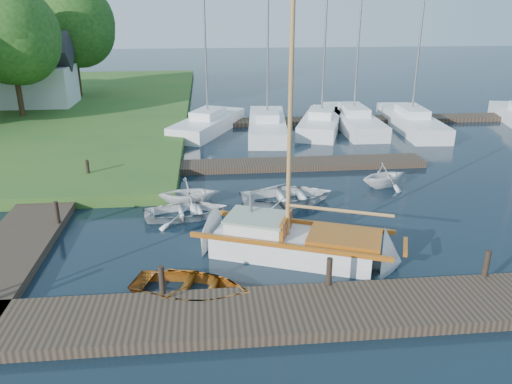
{
  "coord_description": "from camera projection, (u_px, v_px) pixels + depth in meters",
  "views": [
    {
      "loc": [
        -1.67,
        -16.67,
        7.49
      ],
      "look_at": [
        0.0,
        0.0,
        1.2
      ],
      "focal_mm": 35.0,
      "sensor_mm": 36.0,
      "label": 1
    }
  ],
  "objects": [
    {
      "name": "tender_a",
      "position": [
        186.0,
        209.0,
        18.7
      ],
      "size": [
        3.42,
        2.67,
        0.65
      ],
      "primitive_type": "imported",
      "rotation": [
        0.0,
        0.0,
        1.72
      ],
      "color": "silver",
      "rests_on": "ground"
    },
    {
      "name": "marina_boat_0",
      "position": [
        208.0,
        122.0,
        31.32
      ],
      "size": [
        5.02,
        7.48,
        11.38
      ],
      "rotation": [
        0.0,
        0.0,
        1.14
      ],
      "color": "silver",
      "rests_on": "ground"
    },
    {
      "name": "sailboat",
      "position": [
        298.0,
        245.0,
        15.82
      ],
      "size": [
        7.37,
        4.46,
        9.83
      ],
      "rotation": [
        0.0,
        0.0,
        -0.38
      ],
      "color": "silver",
      "rests_on": "ground"
    },
    {
      "name": "far_dock",
      "position": [
        283.0,
        164.0,
        24.5
      ],
      "size": [
        14.0,
        1.6,
        0.3
      ],
      "primitive_type": "cube",
      "color": "#2F251B",
      "rests_on": "ground"
    },
    {
      "name": "tender_c",
      "position": [
        287.0,
        194.0,
        20.03
      ],
      "size": [
        4.0,
        3.03,
        0.78
      ],
      "primitive_type": "imported",
      "rotation": [
        0.0,
        0.0,
        1.66
      ],
      "color": "silver",
      "rests_on": "ground"
    },
    {
      "name": "mooring_post_3",
      "position": [
        487.0,
        263.0,
        13.97
      ],
      "size": [
        0.16,
        0.16,
        0.8
      ],
      "primitive_type": "cylinder",
      "color": "black",
      "rests_on": "near_dock"
    },
    {
      "name": "mooring_post_5",
      "position": [
        88.0,
        169.0,
        22.07
      ],
      "size": [
        0.16,
        0.16,
        0.8
      ],
      "primitive_type": "cylinder",
      "color": "black",
      "rests_on": "left_dock"
    },
    {
      "name": "mooring_post_1",
      "position": [
        162.0,
        280.0,
        13.13
      ],
      "size": [
        0.16,
        0.16,
        0.8
      ],
      "primitive_type": "cylinder",
      "color": "black",
      "rests_on": "near_dock"
    },
    {
      "name": "house_c",
      "position": [
        37.0,
        76.0,
        36.59
      ],
      "size": [
        5.25,
        4.0,
        5.28
      ],
      "color": "white",
      "rests_on": "shore"
    },
    {
      "name": "pontoon",
      "position": [
        378.0,
        120.0,
        34.1
      ],
      "size": [
        30.0,
        1.6,
        0.3
      ],
      "primitive_type": "cube",
      "color": "#2F251B",
      "rests_on": "ground"
    },
    {
      "name": "tender_b",
      "position": [
        189.0,
        191.0,
        19.65
      ],
      "size": [
        2.51,
        2.2,
        1.27
      ],
      "primitive_type": "imported",
      "rotation": [
        0.0,
        0.0,
        1.62
      ],
      "color": "silver",
      "rests_on": "ground"
    },
    {
      "name": "near_dock",
      "position": [
        280.0,
        313.0,
        12.67
      ],
      "size": [
        18.0,
        2.2,
        0.3
      ],
      "primitive_type": "cube",
      "color": "#2F251B",
      "rests_on": "ground"
    },
    {
      "name": "mooring_post_4",
      "position": [
        57.0,
        212.0,
        17.41
      ],
      "size": [
        0.16,
        0.16,
        0.8
      ],
      "primitive_type": "cylinder",
      "color": "black",
      "rests_on": "left_dock"
    },
    {
      "name": "marina_boat_3",
      "position": [
        353.0,
        119.0,
        32.45
      ],
      "size": [
        2.37,
        8.58,
        11.39
      ],
      "rotation": [
        0.0,
        0.0,
        1.55
      ],
      "color": "silver",
      "rests_on": "ground"
    },
    {
      "name": "marina_boat_4",
      "position": [
        411.0,
        120.0,
        32.08
      ],
      "size": [
        2.8,
        8.83,
        9.9
      ],
      "rotation": [
        0.0,
        0.0,
        1.5
      ],
      "color": "silver",
      "rests_on": "ground"
    },
    {
      "name": "tender_d",
      "position": [
        384.0,
        174.0,
        21.78
      ],
      "size": [
        2.74,
        2.55,
        1.17
      ],
      "primitive_type": "imported",
      "rotation": [
        0.0,
        0.0,
        1.91
      ],
      "color": "silver",
      "rests_on": "ground"
    },
    {
      "name": "marina_boat_2",
      "position": [
        321.0,
        121.0,
        31.61
      ],
      "size": [
        4.37,
        7.34,
        11.38
      ],
      "rotation": [
        0.0,
        0.0,
        1.24
      ],
      "color": "silver",
      "rests_on": "ground"
    },
    {
      "name": "left_dock",
      "position": [
        46.0,
        207.0,
        19.37
      ],
      "size": [
        2.2,
        18.0,
        0.3
      ],
      "primitive_type": "cube",
      "color": "#2F251B",
      "rests_on": "ground"
    },
    {
      "name": "tree_7",
      "position": [
        72.0,
        23.0,
        39.28
      ],
      "size": [
        6.83,
        6.83,
        9.38
      ],
      "color": "#332114",
      "rests_on": "shore"
    },
    {
      "name": "dinghy",
      "position": [
        191.0,
        284.0,
        13.6
      ],
      "size": [
        3.89,
        3.28,
        0.69
      ],
      "primitive_type": "imported",
      "rotation": [
        0.0,
        0.0,
        1.26
      ],
      "color": "#93330D",
      "rests_on": "ground"
    },
    {
      "name": "tree_3",
      "position": [
        10.0,
        33.0,
        31.78
      ],
      "size": [
        6.41,
        6.38,
        8.74
      ],
      "color": "#332114",
      "rests_on": "shore"
    },
    {
      "name": "ground",
      "position": [
        256.0,
        223.0,
        18.31
      ],
      "size": [
        160.0,
        160.0,
        0.0
      ],
      "primitive_type": "plane",
      "color": "black",
      "rests_on": "ground"
    },
    {
      "name": "marina_boat_1",
      "position": [
        267.0,
        124.0,
        31.01
      ],
      "size": [
        3.05,
        8.42,
        9.71
      ],
      "rotation": [
        0.0,
        0.0,
        1.47
      ],
      "color": "silver",
      "rests_on": "ground"
    },
    {
      "name": "mooring_post_2",
      "position": [
        329.0,
        271.0,
        13.55
      ],
      "size": [
        0.16,
        0.16,
        0.8
      ],
      "primitive_type": "cylinder",
      "color": "black",
      "rests_on": "near_dock"
    }
  ]
}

